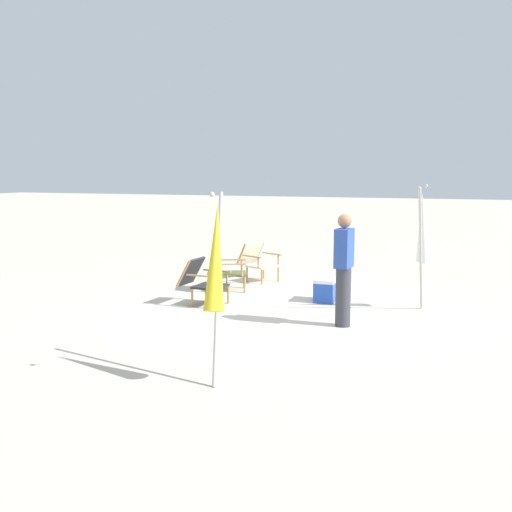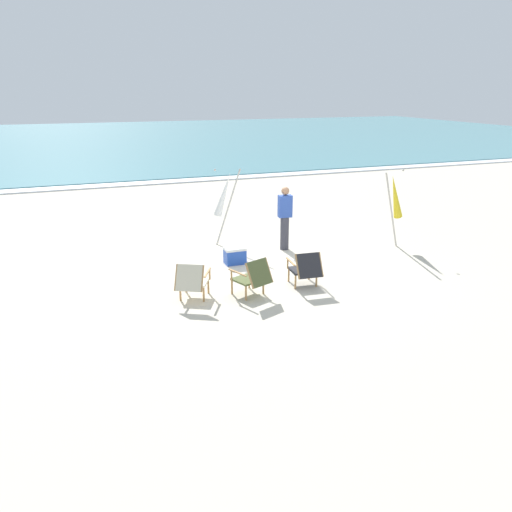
{
  "view_description": "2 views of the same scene",
  "coord_description": "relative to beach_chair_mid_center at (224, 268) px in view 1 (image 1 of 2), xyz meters",
  "views": [
    {
      "loc": [
        9.05,
        2.76,
        2.24
      ],
      "look_at": [
        -0.62,
        -0.69,
        0.76
      ],
      "focal_mm": 42.0,
      "sensor_mm": 36.0,
      "label": 1
    },
    {
      "loc": [
        -4.29,
        -10.19,
        3.99
      ],
      "look_at": [
        -0.76,
        -0.64,
        0.53
      ],
      "focal_mm": 35.0,
      "sensor_mm": 36.0,
      "label": 2
    }
  ],
  "objects": [
    {
      "name": "beach_chair_mid_center",
      "position": [
        0.0,
        0.0,
        0.0
      ],
      "size": [
        0.8,
        0.89,
        0.8
      ],
      "color": "#515B33",
      "rests_on": "ground"
    },
    {
      "name": "beach_chair_back_right",
      "position": [
        1.2,
        0.09,
        -0.0
      ],
      "size": [
        0.64,
        0.81,
        0.78
      ],
      "color": "#28282D",
      "rests_on": "ground"
    },
    {
      "name": "person_near_chairs",
      "position": [
        1.82,
        2.61,
        0.41
      ],
      "size": [
        0.36,
        0.24,
        1.63
      ],
      "color": "#383842",
      "rests_on": "ground"
    },
    {
      "name": "cooler_box",
      "position": [
        0.27,
        2.01,
        -0.23
      ],
      "size": [
        0.49,
        0.35,
        0.4
      ],
      "color": "blue",
      "rests_on": "ground"
    },
    {
      "name": "umbrella_furled_yellow",
      "position": [
        4.51,
        1.79,
        0.9
      ],
      "size": [
        0.74,
        0.35,
        2.04
      ],
      "color": "#B7B2A8",
      "rests_on": "ground"
    },
    {
      "name": "beach_chair_far_center",
      "position": [
        -1.18,
        0.23,
        -0.0
      ],
      "size": [
        0.86,
        0.94,
        0.78
      ],
      "color": "beige",
      "rests_on": "ground"
    },
    {
      "name": "umbrella_furled_white",
      "position": [
        0.51,
        3.59,
        0.9
      ],
      "size": [
        0.76,
        0.26,
        2.03
      ],
      "color": "#B7B2A8",
      "rests_on": "ground"
    },
    {
      "name": "ground_plane",
      "position": [
        1.15,
        1.51,
        -0.43
      ],
      "size": [
        80.0,
        80.0,
        0.0
      ],
      "primitive_type": "plane",
      "color": "beige"
    }
  ]
}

